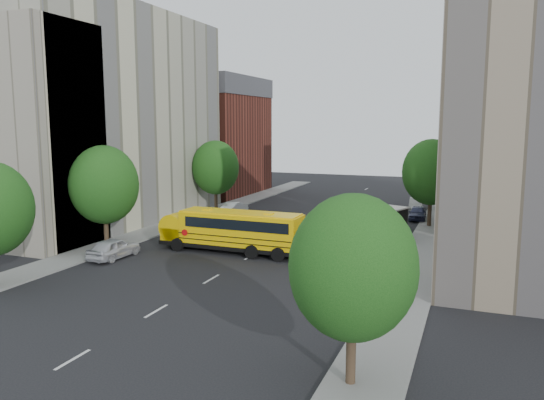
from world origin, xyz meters
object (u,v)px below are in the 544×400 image
Objects in this scene: street_tree_2 at (216,168)px; school_bus at (230,229)px; street_tree_4 at (431,172)px; parked_car_5 at (416,204)px; street_tree_5 at (440,166)px; street_tree_3 at (353,268)px; parked_car_0 at (114,248)px; parked_car_4 at (418,213)px; parked_car_3 at (351,287)px; street_tree_1 at (104,185)px; parked_car_1 at (235,208)px; safari_truck at (371,219)px.

school_bus is (9.08, -15.30, -3.07)m from street_tree_2.
school_bus is (-12.92, -15.30, -3.32)m from street_tree_4.
street_tree_4 is 2.02× the size of parked_car_5.
street_tree_2 is at bearing -151.39° from street_tree_5.
street_tree_5 is (22.00, 12.00, -0.12)m from street_tree_2.
street_tree_3 is 1.64× the size of parked_car_0.
parked_car_5 is (-0.80, 5.90, -0.02)m from parked_car_4.
school_bus is at bearing 147.54° from parked_car_3.
school_bus is (-12.92, 16.70, -2.70)m from street_tree_3.
street_tree_1 is at bearing 147.53° from street_tree_3.
parked_car_4 is at bearing 59.17° from school_bus.
street_tree_4 is 1.08× the size of street_tree_5.
parked_car_4 is (18.40, 3.49, 0.02)m from parked_car_1.
parked_car_5 is (19.80, 27.35, -4.29)m from street_tree_1.
street_tree_2 reaches higher than street_tree_3.
school_bus is at bearing 16.55° from street_tree_1.
parked_car_1 is at bearing -88.14° from parked_car_0.
school_bus is (-12.92, -27.30, -2.95)m from street_tree_5.
street_tree_5 is at bearing 28.61° from street_tree_2.
safari_truck is 1.66× the size of parked_car_5.
parked_car_0 is at bearing -134.74° from street_tree_4.
street_tree_5 is at bearing 98.36° from safari_truck.
parked_car_4 is at bearing 89.29° from parked_car_3.
parked_car_1 is (-19.80, -0.04, -4.42)m from street_tree_4.
street_tree_1 reaches higher than parked_car_1.
parked_car_3 is at bearing 174.03° from parked_car_0.
school_bus is at bearing -143.93° from parked_car_0.
parked_car_4 reaches higher than parked_car_5.
school_bus is at bearing -124.59° from parked_car_4.
street_tree_5 is at bearing 77.68° from parked_car_4.
parked_car_5 is at bearing 104.08° from safari_truck.
safari_truck is (17.76, 12.14, -3.53)m from street_tree_1.
street_tree_4 is at bearing 90.00° from street_tree_3.
parked_car_5 is at bearing 94.69° from parked_car_4.
safari_truck is 16.68m from parked_car_3.
street_tree_2 is 1.03× the size of street_tree_5.
street_tree_3 is 32.01m from street_tree_4.
street_tree_4 is 5.76m from parked_car_4.
school_bus is 26.90m from parked_car_5.
parked_car_0 is 34.20m from parked_car_5.
street_tree_2 reaches higher than school_bus.
parked_car_5 is at bearing 103.25° from street_tree_4.
street_tree_3 reaches higher than parked_car_1.
parked_car_5 is (10.72, 24.65, -1.10)m from school_bus.
school_bus is 2.58× the size of parked_car_0.
street_tree_4 reaches higher than parked_car_3.
parked_car_1 reaches higher than parked_car_3.
parked_car_4 is at bearing 112.13° from street_tree_4.
street_tree_4 reaches higher than parked_car_5.
street_tree_1 reaches higher than parked_car_0.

